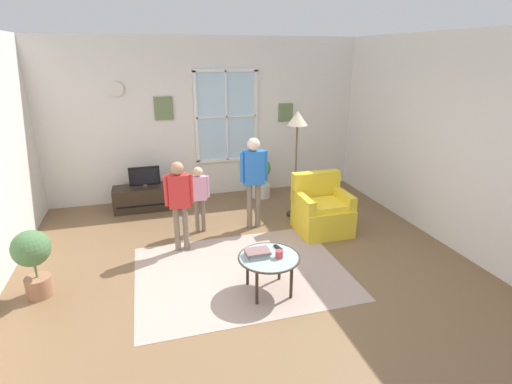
{
  "coord_description": "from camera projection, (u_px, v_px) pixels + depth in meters",
  "views": [
    {
      "loc": [
        -1.11,
        -4.07,
        2.59
      ],
      "look_at": [
        0.17,
        0.41,
        0.92
      ],
      "focal_mm": 27.27,
      "sensor_mm": 36.0,
      "label": 1
    }
  ],
  "objects": [
    {
      "name": "book_stack",
      "position": [
        257.0,
        253.0,
        4.34
      ],
      "size": [
        0.27,
        0.2,
        0.07
      ],
      "color": "#BBABB1",
      "rests_on": "coffee_table"
    },
    {
      "name": "tv_stand",
      "position": [
        147.0,
        198.0,
        6.78
      ],
      "size": [
        1.1,
        0.44,
        0.42
      ],
      "color": "#2D2319",
      "rests_on": "ground_plane"
    },
    {
      "name": "ground_plane",
      "position": [
        252.0,
        274.0,
        4.85
      ],
      "size": [
        6.35,
        6.63,
        0.02
      ],
      "primitive_type": "cube",
      "color": "brown"
    },
    {
      "name": "potted_plant_by_window",
      "position": [
        261.0,
        177.0,
        7.29
      ],
      "size": [
        0.36,
        0.36,
        0.75
      ],
      "color": "silver",
      "rests_on": "ground_plane"
    },
    {
      "name": "person_pink_shirt",
      "position": [
        199.0,
        192.0,
        5.77
      ],
      "size": [
        0.31,
        0.14,
        1.03
      ],
      "color": "#726656",
      "rests_on": "ground_plane"
    },
    {
      "name": "person_blue_shirt",
      "position": [
        254.0,
        173.0,
        5.84
      ],
      "size": [
        0.43,
        0.19,
        1.42
      ],
      "color": "#726656",
      "rests_on": "ground_plane"
    },
    {
      "name": "remote_near_books",
      "position": [
        278.0,
        248.0,
        4.52
      ],
      "size": [
        0.07,
        0.15,
        0.02
      ],
      "primitive_type": "cube",
      "rotation": [
        0.0,
        0.0,
        0.24
      ],
      "color": "black",
      "rests_on": "coffee_table"
    },
    {
      "name": "area_rug",
      "position": [
        241.0,
        272.0,
        4.87
      ],
      "size": [
        2.58,
        2.01,
        0.01
      ],
      "primitive_type": "cube",
      "color": "tan",
      "rests_on": "ground_plane"
    },
    {
      "name": "floor_lamp",
      "position": [
        297.0,
        129.0,
        6.1
      ],
      "size": [
        0.32,
        0.32,
        1.74
      ],
      "color": "black",
      "rests_on": "ground_plane"
    },
    {
      "name": "cup",
      "position": [
        279.0,
        254.0,
        4.3
      ],
      "size": [
        0.09,
        0.09,
        0.09
      ],
      "primitive_type": "cylinder",
      "color": "#BF3F3F",
      "rests_on": "coffee_table"
    },
    {
      "name": "potted_plant_corner",
      "position": [
        33.0,
        257.0,
        4.25
      ],
      "size": [
        0.4,
        0.4,
        0.8
      ],
      "color": "#9E6B4C",
      "rests_on": "ground_plane"
    },
    {
      "name": "television",
      "position": [
        144.0,
        176.0,
        6.64
      ],
      "size": [
        0.52,
        0.08,
        0.35
      ],
      "color": "#4C4C4C",
      "rests_on": "tv_stand"
    },
    {
      "name": "person_red_shirt",
      "position": [
        179.0,
        196.0,
        5.16
      ],
      "size": [
        0.38,
        0.17,
        1.27
      ],
      "color": "#726656",
      "rests_on": "ground_plane"
    },
    {
      "name": "back_wall",
      "position": [
        207.0,
        119.0,
        7.14
      ],
      "size": [
        5.75,
        0.17,
        2.88
      ],
      "color": "silver",
      "rests_on": "ground_plane"
    },
    {
      "name": "side_wall_right",
      "position": [
        465.0,
        145.0,
        5.12
      ],
      "size": [
        0.12,
        6.03,
        2.88
      ],
      "color": "silver",
      "rests_on": "ground_plane"
    },
    {
      "name": "armchair",
      "position": [
        322.0,
        211.0,
        5.91
      ],
      "size": [
        0.76,
        0.74,
        0.87
      ],
      "color": "yellow",
      "rests_on": "ground_plane"
    },
    {
      "name": "coffee_table",
      "position": [
        269.0,
        259.0,
        4.35
      ],
      "size": [
        0.7,
        0.7,
        0.45
      ],
      "color": "#99B2B7",
      "rests_on": "ground_plane"
    }
  ]
}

